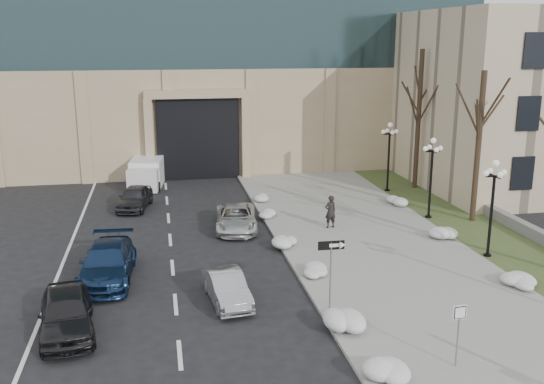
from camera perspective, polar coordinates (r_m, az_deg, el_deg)
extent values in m
cube|color=gray|center=(30.03, 10.17, -5.62)|extent=(9.00, 40.00, 0.12)
cube|color=gray|center=(28.78, 1.72, -6.26)|extent=(0.30, 40.00, 0.14)
cube|color=#384723|center=(32.85, 20.87, -4.63)|extent=(4.00, 40.00, 0.10)
cube|color=gray|center=(35.41, 22.01, -2.89)|extent=(0.50, 30.00, 0.70)
cube|color=tan|center=(54.88, -5.65, 7.74)|extent=(40.00, 20.00, 8.00)
cube|color=black|center=(45.96, -7.08, 5.19)|extent=(6.00, 2.50, 6.00)
cube|color=tan|center=(44.18, -7.08, 9.14)|extent=(7.50, 0.60, 0.60)
cube|color=tan|center=(44.50, -11.47, 4.71)|extent=(0.60, 0.60, 6.00)
cube|color=tan|center=(44.95, -2.48, 5.08)|extent=(0.60, 0.60, 6.00)
cube|color=black|center=(38.40, 22.45, 1.66)|extent=(1.40, 0.25, 2.00)
cube|color=black|center=(37.86, 22.95, 6.84)|extent=(1.40, 0.25, 2.00)
cube|color=black|center=(37.64, 23.47, 12.11)|extent=(1.40, 0.25, 2.00)
imported|color=black|center=(22.93, -18.80, -10.70)|extent=(2.43, 4.74, 1.54)
imported|color=#94959B|center=(24.23, -4.29, -8.95)|extent=(1.76, 3.89, 1.24)
imported|color=#162B4E|center=(27.18, -15.25, -6.46)|extent=(2.48, 5.44, 1.54)
imported|color=silver|center=(33.10, -3.40, -2.46)|extent=(2.67, 4.91, 1.31)
imported|color=#313136|center=(38.02, -12.80, -0.51)|extent=(2.45, 4.34, 1.39)
imported|color=black|center=(33.05, 5.51, -1.85)|extent=(0.74, 0.57, 1.81)
cube|color=silver|center=(44.68, -11.53, 2.08)|extent=(2.67, 5.01, 1.92)
cube|color=silver|center=(41.92, -12.03, 1.13)|extent=(2.18, 1.77, 1.53)
cylinder|color=black|center=(42.37, -13.24, 0.47)|extent=(0.32, 0.70, 0.67)
cylinder|color=black|center=(42.10, -10.66, 0.51)|extent=(0.32, 0.70, 0.67)
cylinder|color=black|center=(46.34, -12.44, 1.68)|extent=(0.32, 0.70, 0.67)
cylinder|color=black|center=(46.09, -10.08, 1.72)|extent=(0.32, 0.70, 0.67)
cylinder|color=slate|center=(23.21, 5.52, -8.00)|extent=(0.06, 0.06, 2.77)
cube|color=black|center=(22.75, 5.60, -5.02)|extent=(1.01, 0.07, 0.34)
cube|color=white|center=(22.77, 6.01, -5.01)|extent=(0.48, 0.02, 0.13)
cone|color=white|center=(22.84, 6.66, -4.98)|extent=(0.24, 0.28, 0.28)
cylinder|color=slate|center=(20.26, 17.07, -13.02)|extent=(0.06, 0.06, 2.15)
cube|color=white|center=(19.89, 17.25, -10.76)|extent=(0.47, 0.08, 0.47)
cube|color=black|center=(19.87, 17.29, -10.79)|extent=(0.41, 0.04, 0.41)
cube|color=white|center=(19.86, 17.30, -10.80)|extent=(0.35, 0.04, 0.35)
ellipsoid|color=white|center=(19.18, 10.50, -16.91)|extent=(1.10, 1.60, 0.36)
ellipsoid|color=white|center=(22.26, 6.90, -12.12)|extent=(1.10, 1.60, 0.36)
ellipsoid|color=white|center=(26.58, 3.93, -7.54)|extent=(1.10, 1.60, 0.36)
ellipsoid|color=white|center=(30.47, 1.48, -4.62)|extent=(1.10, 1.60, 0.36)
ellipsoid|color=white|center=(34.66, -0.34, -2.27)|extent=(1.10, 1.60, 0.36)
ellipsoid|color=white|center=(38.71, -0.88, -0.50)|extent=(1.10, 1.60, 0.36)
ellipsoid|color=white|center=(27.56, 22.09, -7.79)|extent=(1.10, 1.60, 0.36)
ellipsoid|color=white|center=(32.53, 15.90, -3.94)|extent=(1.10, 1.60, 0.36)
ellipsoid|color=white|center=(38.43, 11.57, -0.90)|extent=(1.10, 1.60, 0.36)
ellipsoid|color=white|center=(30.42, 1.41, -4.65)|extent=(1.10, 1.60, 0.36)
cylinder|color=black|center=(30.77, 19.60, -5.68)|extent=(0.36, 0.36, 0.20)
cylinder|color=black|center=(30.20, 19.90, -2.28)|extent=(0.14, 0.14, 4.00)
cylinder|color=black|center=(29.73, 20.22, 1.42)|extent=(0.10, 0.90, 0.10)
cylinder|color=black|center=(29.73, 20.22, 1.42)|extent=(0.90, 0.10, 0.10)
sphere|color=white|center=(29.61, 20.32, 2.55)|extent=(0.32, 0.32, 0.32)
sphere|color=white|center=(29.93, 20.99, 1.73)|extent=(0.28, 0.28, 0.28)
sphere|color=white|center=(29.47, 19.50, 1.67)|extent=(0.28, 0.28, 0.28)
sphere|color=white|center=(30.07, 19.82, 1.89)|extent=(0.28, 0.28, 0.28)
sphere|color=white|center=(29.32, 20.69, 1.51)|extent=(0.28, 0.28, 0.28)
cylinder|color=black|center=(36.22, 14.50, -2.33)|extent=(0.36, 0.36, 0.20)
cylinder|color=black|center=(35.74, 14.69, 0.59)|extent=(0.14, 0.14, 4.00)
cylinder|color=black|center=(35.33, 14.89, 3.74)|extent=(0.10, 0.90, 0.10)
cylinder|color=black|center=(35.33, 14.89, 3.74)|extent=(0.90, 0.10, 0.10)
sphere|color=white|center=(35.24, 14.95, 4.70)|extent=(0.32, 0.32, 0.32)
sphere|color=white|center=(35.50, 15.56, 3.99)|extent=(0.28, 0.28, 0.28)
sphere|color=white|center=(35.12, 14.24, 3.97)|extent=(0.28, 0.28, 0.28)
sphere|color=white|center=(35.71, 14.60, 4.11)|extent=(0.28, 0.28, 0.28)
sphere|color=white|center=(34.91, 15.22, 3.85)|extent=(0.28, 0.28, 0.28)
cylinder|color=black|center=(41.96, 10.78, 0.13)|extent=(0.36, 0.36, 0.20)
cylinder|color=black|center=(41.55, 10.90, 2.67)|extent=(0.14, 0.14, 4.00)
cylinder|color=black|center=(41.21, 11.03, 5.40)|extent=(0.10, 0.90, 0.10)
cylinder|color=black|center=(41.21, 11.03, 5.40)|extent=(0.90, 0.10, 0.10)
sphere|color=white|center=(41.12, 11.07, 6.22)|extent=(0.32, 0.32, 0.32)
sphere|color=white|center=(41.35, 11.62, 5.61)|extent=(0.28, 0.28, 0.28)
sphere|color=white|center=(41.02, 10.45, 5.60)|extent=(0.28, 0.28, 0.28)
sphere|color=white|center=(41.60, 10.81, 5.70)|extent=(0.28, 0.28, 0.28)
sphere|color=white|center=(40.77, 11.27, 5.51)|extent=(0.28, 0.28, 0.28)
cylinder|color=black|center=(35.43, 18.83, 3.90)|extent=(0.32, 0.32, 8.50)
cylinder|color=black|center=(42.41, 13.61, 6.53)|extent=(0.32, 0.32, 9.50)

